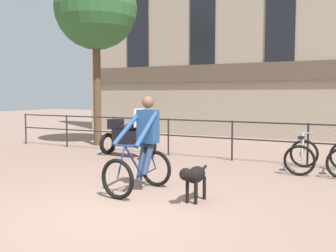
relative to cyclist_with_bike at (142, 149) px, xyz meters
name	(u,v)px	position (x,y,z in m)	size (l,w,h in m)	color
ground_plane	(116,214)	(0.39, -1.37, -0.76)	(60.00, 60.00, 0.00)	#8E7060
canal_railing	(232,134)	(0.39, 3.83, -0.05)	(15.05, 0.05, 1.05)	#232326
building_facade	(283,2)	(0.39, 9.62, 4.48)	(18.00, 0.72, 10.54)	gray
cyclist_with_bike	(142,149)	(0.00, 0.00, 0.00)	(0.79, 1.23, 1.70)	black
dog	(194,176)	(1.12, -0.26, -0.34)	(0.24, 0.92, 0.61)	black
parked_motorcycle	(127,136)	(-2.40, 3.10, -0.20)	(1.68, 0.83, 1.35)	black
parked_bicycle_near_lamp	(302,156)	(2.24, 3.18, -0.41)	(0.73, 1.15, 0.86)	black
tree_canalside_left	(96,9)	(-4.67, 4.71, 3.78)	(2.73, 2.73, 5.95)	brown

